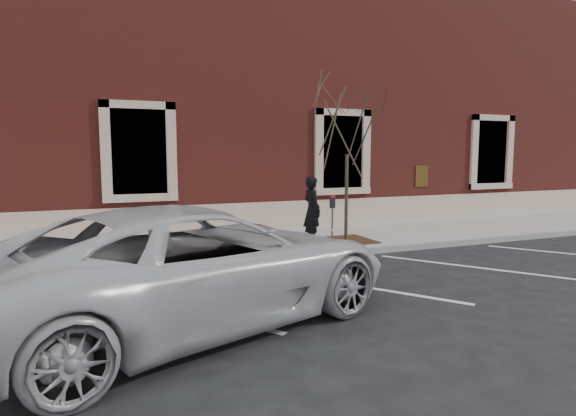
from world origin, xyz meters
name	(u,v)px	position (x,y,z in m)	size (l,w,h in m)	color
ground	(298,260)	(0.00, 0.00, 0.00)	(120.00, 120.00, 0.00)	#28282B
sidewalk_near	(271,243)	(0.00, 1.75, 0.07)	(40.00, 3.50, 0.15)	#B7B4AC
curb_near	(299,257)	(0.00, -0.05, 0.07)	(40.00, 0.12, 0.15)	#9E9E99
parking_stripes	(347,284)	(0.00, -2.20, 0.00)	(28.00, 4.40, 0.01)	silver
building_civic	(213,108)	(0.00, 7.74, 4.00)	(40.00, 8.62, 8.00)	maroon
man	(312,211)	(0.73, 0.85, 0.98)	(0.61, 0.40, 1.66)	black
parking_meter	(332,211)	(1.01, 0.32, 1.01)	(0.11, 0.09, 1.23)	#595B60
tree_grate	(346,240)	(1.72, 0.93, 0.17)	(1.28, 1.28, 0.03)	#482A17
sapling	(347,130)	(1.72, 0.93, 2.93)	(2.39, 2.39, 3.98)	#413727
white_truck	(196,265)	(-2.91, -3.13, 0.83)	(2.75, 5.97, 1.66)	#BBBDC0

